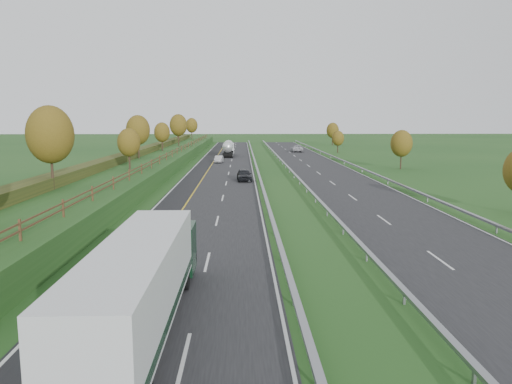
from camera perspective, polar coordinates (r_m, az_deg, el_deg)
ground at (r=73.43m, az=2.04°, el=1.79°), size 400.00×400.00×0.00m
near_carriageway at (r=78.32m, az=-4.05°, el=2.20°), size 10.50×200.00×0.04m
far_carriageway at (r=79.35m, az=7.95°, el=2.22°), size 10.50×200.00×0.04m
hard_shoulder at (r=78.57m, az=-6.78°, el=2.19°), size 3.00×200.00×0.04m
lane_markings at (r=78.19m, az=0.65°, el=2.24°), size 26.75×200.00×0.01m
embankment_left at (r=79.84m, az=-13.43°, el=2.82°), size 12.00×200.00×2.00m
hedge_left at (r=80.15m, az=-14.87°, el=3.90°), size 2.20×180.00×1.10m
fence_left at (r=78.49m, az=-10.31°, el=4.09°), size 0.12×189.06×1.20m
median_barrier_near at (r=78.22m, az=0.13°, el=2.65°), size 0.32×200.00×0.71m
median_barrier_far at (r=78.54m, az=3.85°, el=2.66°), size 0.32×200.00×0.71m
outer_barrier_far at (r=80.45m, az=12.04°, el=2.63°), size 0.32×200.00×0.71m
trees_left at (r=76.15m, az=-13.82°, el=6.59°), size 6.64×164.30×7.66m
trees_far at (r=110.30m, az=12.34°, el=6.04°), size 8.45×118.60×7.12m
box_lorry at (r=19.75m, az=-12.75°, el=-9.99°), size 2.58×16.28×4.06m
road_tanker at (r=112.62m, az=-3.19°, el=5.05°), size 2.40×11.22×3.46m
car_dark_near at (r=68.04m, az=-1.36°, el=1.98°), size 2.15×4.85×1.62m
car_silver_mid at (r=96.14m, az=-4.27°, el=3.77°), size 1.70×4.13×1.33m
car_small_far at (r=146.72m, az=-3.21°, el=5.41°), size 2.13×5.14×1.49m
car_oncoming at (r=127.37m, az=4.70°, el=4.97°), size 2.72×5.83×1.61m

